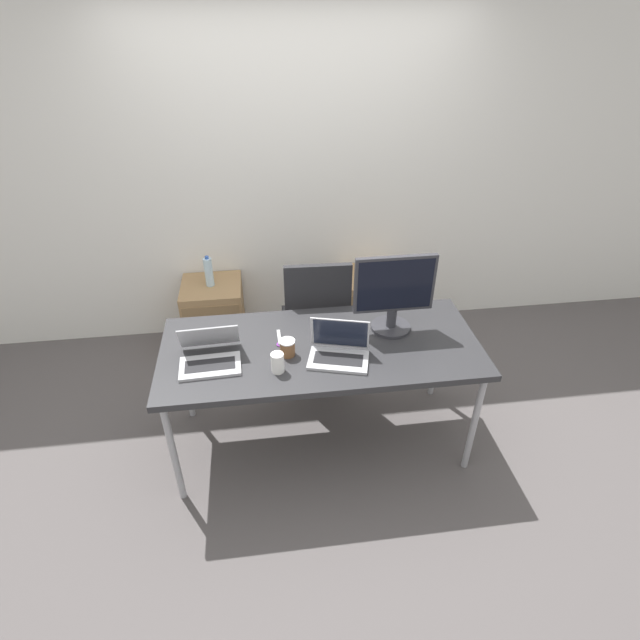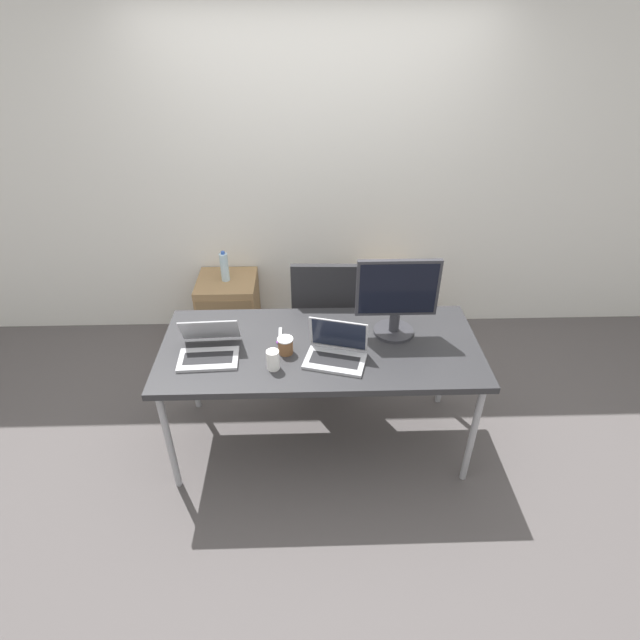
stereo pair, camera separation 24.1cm
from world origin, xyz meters
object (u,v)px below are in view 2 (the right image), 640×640
monitor (397,298)px  office_chair (324,333)px  coffee_cup_white (273,360)px  coffee_cup_brown (285,346)px  cabinet_left (230,310)px  laptop_left (336,352)px  laptop_right (209,349)px  water_bottle (224,267)px  cabinet_right (384,308)px

monitor → office_chair: bearing=125.3°
coffee_cup_white → coffee_cup_brown: size_ratio=1.18×
office_chair → cabinet_left: 0.92m
laptop_left → monitor: bearing=33.9°
office_chair → laptop_right: bearing=-132.4°
monitor → coffee_cup_white: 0.80m
coffee_cup_white → coffee_cup_brown: coffee_cup_white is taller
laptop_left → coffee_cup_brown: laptop_left is taller
water_bottle → coffee_cup_white: (0.45, -1.37, 0.15)m
laptop_left → cabinet_left: bearing=121.8°
laptop_right → office_chair: bearing=47.6°
office_chair → laptop_right: size_ratio=3.08×
cabinet_left → laptop_right: bearing=-86.0°
cabinet_left → laptop_left: 1.61m
laptop_right → coffee_cup_brown: bearing=1.5°
water_bottle → monitor: size_ratio=0.51×
cabinet_left → laptop_right: 1.35m
cabinet_right → monitor: bearing=-96.7°
coffee_cup_white → monitor: bearing=24.2°
coffee_cup_white → coffee_cup_brown: bearing=65.3°
cabinet_right → monitor: size_ratio=1.17×
cabinet_left → coffee_cup_brown: bearing=-67.1°
cabinet_left → monitor: bearing=-42.1°
office_chair → monitor: bearing=-54.7°
office_chair → cabinet_left: (-0.77, 0.49, -0.10)m
cabinet_right → coffee_cup_brown: bearing=-122.0°
laptop_right → water_bottle: bearing=94.0°
office_chair → laptop_right: (-0.68, -0.75, 0.44)m
office_chair → coffee_cup_brown: (-0.25, -0.73, 0.44)m
laptop_left → laptop_right: 0.72m
cabinet_right → coffee_cup_white: (-0.83, -1.37, 0.55)m
laptop_right → coffee_cup_brown: laptop_right is taller
cabinet_right → cabinet_left: bearing=180.0°
water_bottle → coffee_cup_brown: coffee_cup_brown is taller
water_bottle → office_chair: bearing=-32.9°
cabinet_left → coffee_cup_brown: coffee_cup_brown is taller
water_bottle → cabinet_left: bearing=-90.0°
laptop_left → monitor: monitor is taller
laptop_left → laptop_right: (-0.71, 0.05, -0.00)m
office_chair → monitor: size_ratio=2.15×
office_chair → monitor: monitor is taller
laptop_right → coffee_cup_white: 0.39m
laptop_left → coffee_cup_white: bearing=-167.8°
office_chair → water_bottle: 0.96m
cabinet_left → coffee_cup_white: (0.45, -1.37, 0.55)m
laptop_left → coffee_cup_brown: (-0.28, 0.06, 0.00)m
cabinet_right → coffee_cup_brown: (-0.77, -1.23, 0.54)m
water_bottle → coffee_cup_white: bearing=-71.6°
cabinet_right → laptop_right: 1.81m
cabinet_left → coffee_cup_white: 1.54m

